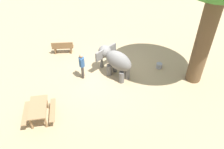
# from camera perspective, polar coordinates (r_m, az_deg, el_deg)

# --- Properties ---
(ground_plane) EXTENTS (60.00, 60.00, 0.00)m
(ground_plane) POSITION_cam_1_polar(r_m,az_deg,el_deg) (13.60, -0.74, 0.53)
(ground_plane) COLOR tan
(elephant) EXTENTS (2.28, 2.18, 1.67)m
(elephant) POSITION_cam_1_polar(r_m,az_deg,el_deg) (12.81, 0.81, 3.71)
(elephant) COLOR slate
(elephant) RESTS_ON ground_plane
(person_handler) EXTENTS (0.32, 0.51, 1.62)m
(person_handler) POSITION_cam_1_polar(r_m,az_deg,el_deg) (12.79, -7.66, 2.62)
(person_handler) COLOR #3F3833
(person_handler) RESTS_ON ground_plane
(wooden_bench) EXTENTS (1.45, 0.63, 0.88)m
(wooden_bench) POSITION_cam_1_polar(r_m,az_deg,el_deg) (15.40, -12.43, 6.81)
(wooden_bench) COLOR brown
(wooden_bench) RESTS_ON ground_plane
(picnic_table_near) EXTENTS (1.81, 1.82, 0.78)m
(picnic_table_near) POSITION_cam_1_polar(r_m,az_deg,el_deg) (11.18, -18.20, -8.44)
(picnic_table_near) COLOR #9E7A51
(picnic_table_near) RESTS_ON ground_plane
(feed_bucket) EXTENTS (0.36, 0.36, 0.32)m
(feed_bucket) POSITION_cam_1_polar(r_m,az_deg,el_deg) (14.18, 11.89, 2.22)
(feed_bucket) COLOR gray
(feed_bucket) RESTS_ON ground_plane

